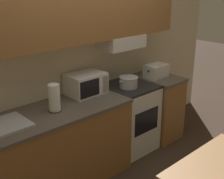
% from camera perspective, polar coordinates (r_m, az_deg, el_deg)
% --- Properties ---
extents(ground_plane, '(16.00, 16.00, 0.00)m').
position_cam_1_polar(ground_plane, '(4.16, -6.12, -11.59)').
color(ground_plane, '#3D2D23').
extents(wall_back, '(5.14, 0.38, 2.55)m').
position_cam_1_polar(wall_back, '(3.57, -6.20, 9.52)').
color(wall_back, beige).
rests_on(wall_back, ground_plane).
extents(lower_counter_main, '(1.67, 0.68, 0.88)m').
position_cam_1_polar(lower_counter_main, '(3.44, -10.30, -10.56)').
color(lower_counter_main, '#936033').
rests_on(lower_counter_main, ground_plane).
extents(lower_counter_right_stub, '(0.48, 0.68, 0.88)m').
position_cam_1_polar(lower_counter_right_stub, '(4.46, 8.08, -3.06)').
color(lower_counter_right_stub, '#936033').
rests_on(lower_counter_right_stub, ground_plane).
extents(stove_range, '(0.60, 0.63, 0.88)m').
position_cam_1_polar(stove_range, '(4.10, 3.01, -5.05)').
color(stove_range, silver).
rests_on(stove_range, ground_plane).
extents(cooking_pot, '(0.31, 0.23, 0.14)m').
position_cam_1_polar(cooking_pot, '(3.83, 3.05, 1.43)').
color(cooking_pot, '#B7BABF').
rests_on(cooking_pot, stove_range).
extents(microwave, '(0.43, 0.33, 0.25)m').
position_cam_1_polar(microwave, '(3.62, -4.84, 1.06)').
color(microwave, silver).
rests_on(microwave, lower_counter_main).
extents(toaster, '(0.32, 0.21, 0.17)m').
position_cam_1_polar(toaster, '(4.28, 8.08, 3.44)').
color(toaster, silver).
rests_on(toaster, lower_counter_right_stub).
extents(sink_basin, '(0.45, 0.39, 0.23)m').
position_cam_1_polar(sink_basin, '(3.02, -19.30, -6.16)').
color(sink_basin, '#B7BABF').
rests_on(sink_basin, lower_counter_main).
extents(paper_towel_roll, '(0.13, 0.13, 0.28)m').
position_cam_1_polar(paper_towel_roll, '(3.18, -10.51, -1.52)').
color(paper_towel_roll, black).
rests_on(paper_towel_roll, lower_counter_main).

